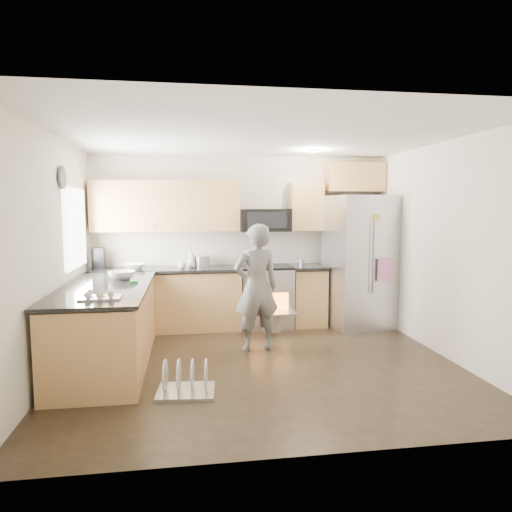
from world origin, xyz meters
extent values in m
plane|color=black|center=(0.00, 0.00, 0.00)|extent=(4.50, 4.50, 0.00)
cube|color=beige|center=(0.00, 2.00, 1.30)|extent=(4.50, 0.04, 2.60)
cube|color=beige|center=(0.00, -2.00, 1.30)|extent=(4.50, 0.04, 2.60)
cube|color=beige|center=(-2.25, 0.00, 1.30)|extent=(0.04, 4.00, 2.60)
cube|color=beige|center=(2.25, 0.00, 1.30)|extent=(0.04, 4.00, 2.60)
cube|color=white|center=(0.00, 0.00, 2.60)|extent=(4.50, 4.00, 0.04)
cube|color=white|center=(-2.23, 1.00, 1.55)|extent=(0.04, 1.00, 1.00)
cylinder|color=#FFEDCC|center=(0.90, 1.10, 2.58)|extent=(0.14, 0.14, 0.02)
cylinder|color=#474754|center=(-2.22, 0.45, 2.15)|extent=(0.03, 0.26, 0.26)
cube|color=#B07946|center=(-1.12, 1.70, 0.43)|extent=(2.15, 0.60, 0.87)
cube|color=black|center=(-1.12, 1.69, 0.91)|extent=(2.19, 0.64, 0.04)
cube|color=#B07946|center=(1.00, 1.70, 0.43)|extent=(0.50, 0.60, 0.87)
cube|color=black|center=(1.00, 1.69, 0.91)|extent=(0.54, 0.64, 0.04)
cube|color=#B07946|center=(-1.12, 1.83, 1.83)|extent=(2.16, 0.33, 0.74)
cube|color=#B07946|center=(1.00, 1.83, 1.83)|extent=(0.50, 0.33, 0.74)
cube|color=#B07946|center=(1.78, 1.83, 2.28)|extent=(0.90, 0.33, 0.44)
imported|color=white|center=(-1.60, 1.69, 0.97)|extent=(0.33, 0.33, 0.08)
imported|color=silver|center=(-0.77, 1.72, 1.06)|extent=(0.10, 0.11, 0.27)
imported|color=silver|center=(-0.91, 1.60, 0.97)|extent=(0.12, 0.12, 0.10)
cylinder|color=#B7B7BC|center=(-0.61, 1.79, 1.01)|extent=(0.24, 0.24, 0.16)
cube|color=black|center=(-2.08, 1.70, 1.08)|extent=(0.16, 0.20, 0.31)
cylinder|color=#B7B7BC|center=(0.95, 1.87, 0.96)|extent=(0.09, 0.09, 0.07)
cube|color=#B07946|center=(-1.75, 0.25, 0.43)|extent=(0.90, 2.30, 0.87)
cube|color=black|center=(-1.75, 0.25, 0.91)|extent=(0.96, 2.36, 0.04)
imported|color=silver|center=(-1.63, 0.70, 0.98)|extent=(0.33, 0.33, 0.10)
cube|color=green|center=(-1.45, 0.39, 0.94)|extent=(0.09, 0.06, 0.03)
cube|color=#B7B7BC|center=(-1.67, -0.51, 0.97)|extent=(0.38, 0.29, 0.08)
cube|color=#B7B7BC|center=(0.35, 1.68, 0.45)|extent=(0.76, 0.62, 0.90)
cube|color=black|center=(0.35, 1.68, 0.92)|extent=(0.76, 0.60, 0.03)
cube|color=orange|center=(0.35, 1.36, 0.40)|extent=(0.56, 0.02, 0.34)
cube|color=#B7B7BC|center=(0.35, 1.20, 0.32)|extent=(0.70, 0.34, 0.03)
cube|color=beige|center=(0.35, 1.15, 0.18)|extent=(0.24, 0.03, 0.28)
cube|color=black|center=(0.35, 1.80, 1.62)|extent=(0.76, 0.40, 0.34)
cube|color=#B7B7BC|center=(1.77, 1.45, 0.99)|extent=(1.09, 0.91, 1.99)
cylinder|color=#B7B7BC|center=(1.74, 1.06, 1.13)|extent=(0.03, 0.03, 1.08)
cylinder|color=#B7B7BC|center=(1.80, 1.06, 1.13)|extent=(0.03, 0.03, 1.08)
cube|color=pink|center=(1.99, 1.07, 0.92)|extent=(0.26, 0.05, 0.32)
cube|color=#96B2F0|center=(1.58, 1.07, 1.46)|extent=(0.19, 0.04, 0.24)
imported|color=slate|center=(0.03, 0.55, 0.80)|extent=(0.65, 0.49, 1.61)
cube|color=#B7B7BC|center=(-0.86, -0.72, 0.02)|extent=(0.59, 0.49, 0.03)
cylinder|color=silver|center=(-1.06, -0.70, 0.19)|extent=(0.05, 0.31, 0.31)
cylinder|color=silver|center=(-0.93, -0.71, 0.19)|extent=(0.05, 0.31, 0.31)
cylinder|color=silver|center=(-0.79, -0.72, 0.19)|extent=(0.05, 0.31, 0.31)
cylinder|color=silver|center=(-0.66, -0.74, 0.19)|extent=(0.05, 0.31, 0.31)
camera|label=1|loc=(-0.82, -5.06, 1.80)|focal=32.00mm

